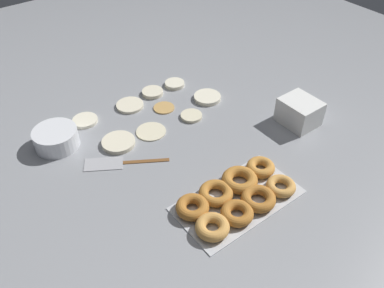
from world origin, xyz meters
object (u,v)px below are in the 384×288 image
at_px(pancake_2, 130,105).
at_px(donut_tray, 237,196).
at_px(pancake_0, 191,116).
at_px(pancake_4, 164,107).
at_px(batter_bowl, 56,138).
at_px(pancake_7, 153,92).
at_px(pancake_3, 119,142).
at_px(pancake_6, 207,97).
at_px(pancake_1, 175,84).
at_px(container_stack, 299,112).
at_px(pancake_5, 151,131).
at_px(pancake_8, 85,120).
at_px(spatula, 113,163).

height_order(pancake_2, donut_tray, donut_tray).
bearing_deg(pancake_0, pancake_4, 114.59).
bearing_deg(batter_bowl, pancake_0, -18.03).
xyz_separation_m(pancake_4, pancake_7, (0.02, 0.11, 0.00)).
height_order(pancake_3, donut_tray, donut_tray).
xyz_separation_m(pancake_4, donut_tray, (-0.09, -0.52, 0.01)).
bearing_deg(pancake_0, pancake_2, 126.50).
bearing_deg(pancake_6, batter_bowl, 170.89).
height_order(pancake_1, pancake_7, same).
xyz_separation_m(donut_tray, container_stack, (0.43, 0.15, 0.03)).
bearing_deg(pancake_3, pancake_7, 35.69).
bearing_deg(pancake_5, batter_bowl, 155.63).
relative_size(pancake_3, pancake_8, 1.24).
relative_size(pancake_2, batter_bowl, 0.70).
bearing_deg(pancake_3, pancake_4, 18.10).
xyz_separation_m(pancake_1, batter_bowl, (-0.54, -0.06, 0.02)).
height_order(pancake_8, spatula, pancake_8).
distance_m(pancake_7, spatula, 0.42).
height_order(donut_tray, spatula, donut_tray).
bearing_deg(pancake_8, pancake_4, -20.90).
bearing_deg(pancake_1, pancake_6, -73.94).
height_order(pancake_5, batter_bowl, batter_bowl).
distance_m(pancake_1, pancake_7, 0.11).
xyz_separation_m(pancake_2, pancake_6, (0.27, -0.14, 0.00)).
relative_size(pancake_3, spatula, 0.45).
xyz_separation_m(donut_tray, spatula, (-0.21, 0.36, -0.02)).
bearing_deg(pancake_0, pancake_8, 146.77).
relative_size(pancake_2, pancake_4, 1.30).
distance_m(pancake_4, pancake_8, 0.30).
bearing_deg(pancake_5, pancake_6, 7.76).
relative_size(pancake_0, pancake_6, 0.76).
distance_m(pancake_5, batter_bowl, 0.32).
bearing_deg(spatula, pancake_0, -140.89).
height_order(pancake_6, container_stack, container_stack).
height_order(pancake_8, donut_tray, donut_tray).
bearing_deg(pancake_3, donut_tray, -70.99).
distance_m(pancake_1, donut_tray, 0.66).
distance_m(pancake_8, container_stack, 0.78).
xyz_separation_m(pancake_5, container_stack, (0.46, -0.28, 0.04)).
distance_m(pancake_3, pancake_7, 0.32).
distance_m(pancake_5, pancake_7, 0.24).
distance_m(pancake_2, container_stack, 0.64).
bearing_deg(pancake_0, pancake_7, 97.94).
bearing_deg(spatula, pancake_7, -109.23).
distance_m(pancake_1, pancake_8, 0.40).
height_order(pancake_1, batter_bowl, batter_bowl).
bearing_deg(donut_tray, container_stack, 18.63).
relative_size(pancake_1, pancake_2, 0.77).
relative_size(pancake_1, donut_tray, 0.21).
relative_size(container_stack, spatula, 0.53).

